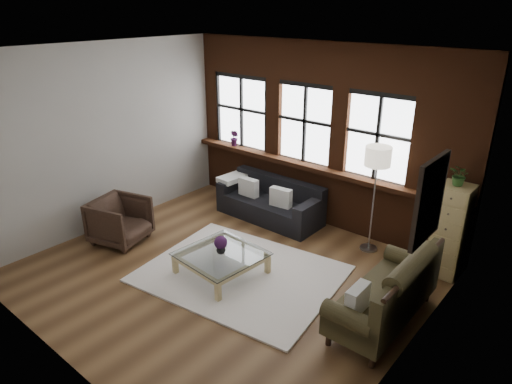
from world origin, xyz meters
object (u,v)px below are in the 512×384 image
Objects in this scene: dark_sofa at (270,201)px; floor_lamp at (374,196)px; vintage_settee at (385,288)px; armchair at (120,221)px; vase at (221,249)px; coffee_table at (221,264)px; drawer_chest at (450,231)px.

floor_lamp reaches higher than dark_sofa.
vintage_settee reaches higher than armchair.
floor_lamp is (1.33, 2.10, 0.53)m from vase.
dark_sofa is 2.69m from armchair.
vintage_settee is 2.22× the size of armchair.
floor_lamp is at bearing -69.58° from armchair.
drawer_chest is at bearing 40.67° from coffee_table.
drawer_chest is (0.21, 1.65, 0.21)m from vintage_settee.
coffee_table is at bearing -122.38° from floor_lamp.
coffee_table is (2.02, 0.34, -0.21)m from armchair.
dark_sofa is at bearing 108.23° from vase.
coffee_table is 7.63× the size of vase.
coffee_table is (-2.31, -0.52, -0.32)m from vintage_settee.
drawer_chest reaches higher than vase.
vintage_settee is at bearing -97.27° from drawer_chest.
coffee_table is 0.25m from vase.
vase is (-2.31, -0.52, -0.07)m from vintage_settee.
floor_lamp reaches higher than drawer_chest.
vase is 0.07× the size of floor_lamp.
floor_lamp is (-1.19, -0.07, 0.25)m from drawer_chest.
dark_sofa is 2.37× the size of armchair.
vintage_settee reaches higher than dark_sofa.
armchair is 2.05m from vase.
armchair is at bearing -151.04° from drawer_chest.
vintage_settee is 2.39m from coffee_table.
vintage_settee is 0.98× the size of floor_lamp.
armchair is at bearing -168.70° from vintage_settee.
dark_sofa is 2.07m from floor_lamp.
dark_sofa is at bearing -176.37° from drawer_chest.
armchair is 5.86× the size of vase.
dark_sofa is 3.19m from drawer_chest.
armchair is 0.77× the size of coffee_table.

